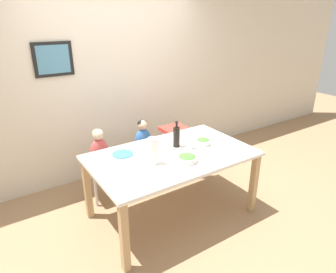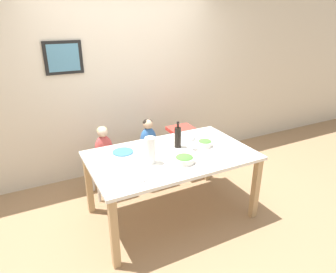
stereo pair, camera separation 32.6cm
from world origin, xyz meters
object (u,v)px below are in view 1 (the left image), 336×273
at_px(person_child_center, 143,137).
at_px(salad_bowl_large, 187,158).
at_px(chair_right_highchair, 175,138).
at_px(dinner_plate_back_left, 123,154).
at_px(chair_far_center, 144,157).
at_px(wine_glass_near, 191,139).
at_px(paper_towel_roll, 153,151).
at_px(chair_far_left, 101,169).
at_px(wine_bottle, 177,136).
at_px(person_child_left, 99,147).
at_px(salad_bowl_small, 203,141).
at_px(dinner_plate_front_left, 143,178).

xyz_separation_m(person_child_center, salad_bowl_large, (-0.04, -1.01, 0.12)).
height_order(chair_right_highchair, dinner_plate_back_left, dinner_plate_back_left).
bearing_deg(chair_far_center, person_child_center, 90.00).
relative_size(chair_right_highchair, wine_glass_near, 4.28).
bearing_deg(dinner_plate_back_left, paper_towel_roll, -64.84).
bearing_deg(chair_far_left, wine_bottle, -42.46).
distance_m(person_child_left, dinner_plate_back_left, 0.50).
xyz_separation_m(salad_bowl_small, dinner_plate_front_left, (-0.97, -0.31, -0.03)).
height_order(salad_bowl_large, dinner_plate_back_left, salad_bowl_large).
height_order(chair_far_left, person_child_center, person_child_center).
bearing_deg(chair_far_left, paper_towel_roll, -73.22).
height_order(wine_bottle, salad_bowl_small, wine_bottle).
bearing_deg(wine_glass_near, paper_towel_roll, -171.58).
relative_size(paper_towel_roll, salad_bowl_large, 1.33).
relative_size(chair_far_left, person_child_center, 1.05).
height_order(person_child_center, salad_bowl_large, person_child_center).
bearing_deg(chair_right_highchair, chair_far_center, 180.00).
height_order(chair_right_highchair, wine_bottle, wine_bottle).
bearing_deg(salad_bowl_small, wine_glass_near, -175.83).
relative_size(salad_bowl_small, dinner_plate_front_left, 0.74).
xyz_separation_m(chair_far_center, salad_bowl_small, (0.38, -0.76, 0.42)).
relative_size(person_child_center, wine_glass_near, 2.70).
bearing_deg(person_child_left, salad_bowl_large, -60.74).
distance_m(chair_far_center, wine_bottle, 0.82).
xyz_separation_m(person_child_center, dinner_plate_front_left, (-0.59, -1.07, 0.09)).
bearing_deg(person_child_center, chair_far_center, -90.00).
bearing_deg(person_child_center, wine_glass_near, -75.59).
relative_size(wine_bottle, salad_bowl_small, 1.79).
xyz_separation_m(chair_far_left, dinner_plate_back_left, (0.09, -0.49, 0.38)).
height_order(chair_far_center, dinner_plate_back_left, dinner_plate_back_left).
distance_m(salad_bowl_large, dinner_plate_front_left, 0.55).
relative_size(chair_far_center, chair_right_highchair, 0.66).
bearing_deg(salad_bowl_small, chair_far_center, 116.74).
height_order(person_child_left, dinner_plate_back_left, person_child_left).
distance_m(chair_far_left, wine_glass_near, 1.22).
distance_m(chair_right_highchair, salad_bowl_small, 0.81).
bearing_deg(dinner_plate_front_left, wine_glass_near, 20.63).
height_order(chair_far_center, person_child_left, person_child_left).
relative_size(salad_bowl_large, dinner_plate_front_left, 0.91).
distance_m(chair_far_center, salad_bowl_large, 1.10).
distance_m(wine_bottle, paper_towel_roll, 0.49).
bearing_deg(wine_glass_near, dinner_plate_front_left, -159.37).
distance_m(chair_far_center, chair_right_highchair, 0.54).
relative_size(chair_far_center, salad_bowl_large, 2.27).
bearing_deg(dinner_plate_back_left, wine_bottle, -13.64).
xyz_separation_m(chair_far_center, dinner_plate_front_left, (-0.59, -1.07, 0.38)).
distance_m(person_child_left, paper_towel_roll, 0.92).
relative_size(chair_far_left, paper_towel_roll, 1.70).
height_order(paper_towel_roll, dinner_plate_back_left, paper_towel_roll).
xyz_separation_m(wine_glass_near, dinner_plate_back_left, (-0.72, 0.28, -0.11)).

